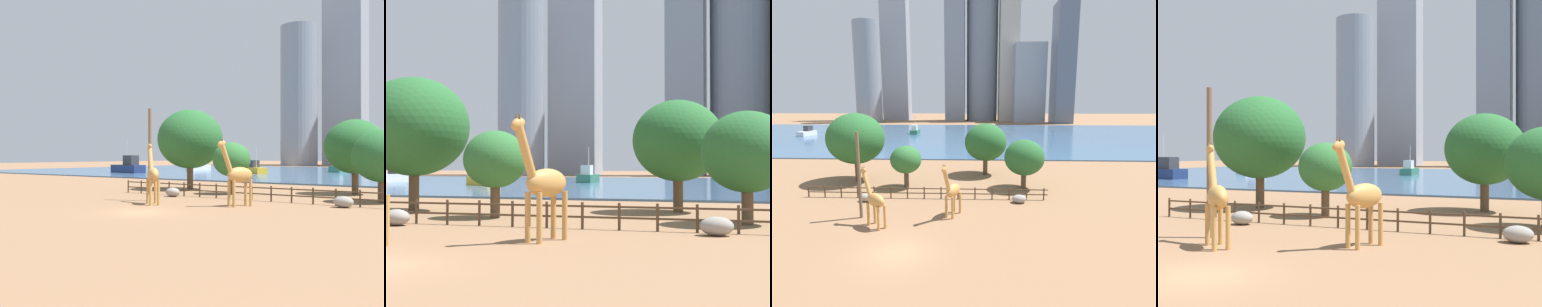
{
  "view_description": "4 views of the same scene",
  "coord_description": "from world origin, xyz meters",
  "views": [
    {
      "loc": [
        22.13,
        -23.94,
        3.84
      ],
      "look_at": [
        -2.92,
        9.56,
        4.0
      ],
      "focal_mm": 45.0,
      "sensor_mm": 36.0,
      "label": 1
    },
    {
      "loc": [
        11.42,
        -15.44,
        3.11
      ],
      "look_at": [
        2.02,
        16.19,
        3.75
      ],
      "focal_mm": 55.0,
      "sensor_mm": 36.0,
      "label": 2
    },
    {
      "loc": [
        5.45,
        -18.98,
        10.21
      ],
      "look_at": [
        3.75,
        21.18,
        3.43
      ],
      "focal_mm": 28.0,
      "sensor_mm": 36.0,
      "label": 3
    },
    {
      "loc": [
        11.49,
        -13.74,
        4.32
      ],
      "look_at": [
        2.86,
        6.63,
        4.36
      ],
      "focal_mm": 45.0,
      "sensor_mm": 36.0,
      "label": 4
    }
  ],
  "objects": [
    {
      "name": "tree_left_small",
      "position": [
        -10.21,
        18.96,
        5.66
      ],
      "size": [
        7.32,
        7.32,
        8.97
      ],
      "color": "brown",
      "rests_on": "ground"
    },
    {
      "name": "boulder_by_pole",
      "position": [
        9.9,
        11.02,
        0.42
      ],
      "size": [
        1.47,
        1.12,
        0.84
      ],
      "primitive_type": "ellipsoid",
      "color": "gray",
      "rests_on": "ground"
    },
    {
      "name": "skyline_tower_glass",
      "position": [
        -7.29,
        160.52,
        38.75
      ],
      "size": [
        11.03,
        13.07,
        77.5
      ],
      "primitive_type": "cube",
      "color": "gray",
      "rests_on": "ground"
    },
    {
      "name": "skyline_tower_needle",
      "position": [
        -52.14,
        141.12,
        25.76
      ],
      "size": [
        13.4,
        13.4,
        51.52
      ],
      "primitive_type": "cylinder",
      "color": "gray",
      "rests_on": "ground"
    },
    {
      "name": "tree_center_broad",
      "position": [
        11.16,
        16.38,
        3.78
      ],
      "size": [
        4.75,
        4.75,
        5.94
      ],
      "color": "brown",
      "rests_on": "ground"
    },
    {
      "name": "boat_barge",
      "position": [
        -14.97,
        79.15,
        1.19
      ],
      "size": [
        2.55,
        6.67,
        5.94
      ],
      "rotation": [
        0.0,
        0.0,
        1.6
      ],
      "color": "#337259",
      "rests_on": "harbor_water"
    },
    {
      "name": "boat_tug",
      "position": [
        -25.47,
        60.96,
        1.11
      ],
      "size": [
        6.23,
        5.24,
        5.46
      ],
      "rotation": [
        0.0,
        0.0,
        5.68
      ],
      "color": "gold",
      "rests_on": "harbor_water"
    },
    {
      "name": "harbor_water",
      "position": [
        0.0,
        77.0,
        0.1
      ],
      "size": [
        180.0,
        86.0,
        0.2
      ],
      "primitive_type": "cube",
      "color": "#3D6084",
      "rests_on": "ground"
    },
    {
      "name": "enclosure_fence",
      "position": [
        -0.08,
        12.0,
        0.75
      ],
      "size": [
        26.12,
        0.14,
        1.3
      ],
      "color": "#4C3826",
      "rests_on": "ground"
    },
    {
      "name": "skyline_block_central",
      "position": [
        -42.84,
        164.24,
        47.06
      ],
      "size": [
        15.33,
        10.24,
        94.11
      ],
      "primitive_type": "cube",
      "color": "#939EAD",
      "rests_on": "ground"
    },
    {
      "name": "tree_right_tall",
      "position": [
        6.73,
        23.41,
        4.69
      ],
      "size": [
        5.96,
        5.96,
        7.39
      ],
      "color": "brown",
      "rests_on": "ground"
    },
    {
      "name": "ground_plane",
      "position": [
        0.0,
        80.0,
        0.0
      ],
      "size": [
        400.0,
        400.0,
        0.0
      ],
      "primitive_type": "plane",
      "color": "#8C6647"
    },
    {
      "name": "boulder_near_fence",
      "position": [
        -6.1,
        10.82,
        0.42
      ],
      "size": [
        1.43,
        1.12,
        0.84
      ],
      "primitive_type": "ellipsoid",
      "color": "gray",
      "rests_on": "ground"
    },
    {
      "name": "boat_ferry",
      "position": [
        -47.59,
        72.19,
        1.23
      ],
      "size": [
        2.95,
        7.04,
        3.03
      ],
      "rotation": [
        0.0,
        0.0,
        4.64
      ],
      "color": "silver",
      "rests_on": "harbor_water"
    },
    {
      "name": "tree_left_large",
      "position": [
        -3.11,
        16.34,
        3.42
      ],
      "size": [
        3.76,
        3.76,
        5.14
      ],
      "color": "brown",
      "rests_on": "ground"
    },
    {
      "name": "giraffe_tall",
      "position": [
        3.28,
        7.04,
        2.4
      ],
      "size": [
        1.79,
        3.22,
        5.14
      ],
      "rotation": [
        0.0,
        0.0,
        4.33
      ],
      "color": "#C18C47",
      "rests_on": "ground"
    }
  ]
}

